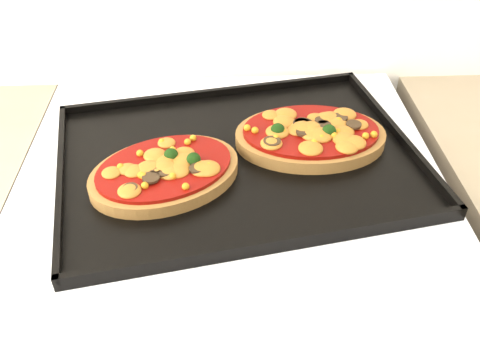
{
  "coord_description": "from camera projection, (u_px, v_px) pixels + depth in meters",
  "views": [
    {
      "loc": [
        -0.03,
        1.13,
        1.37
      ],
      "look_at": [
        -0.01,
        1.69,
        0.92
      ],
      "focal_mm": 40.0,
      "sensor_mm": 36.0,
      "label": 1
    }
  ],
  "objects": [
    {
      "name": "baking_tray",
      "position": [
        238.0,
        157.0,
        0.75
      ],
      "size": [
        0.55,
        0.45,
        0.02
      ],
      "primitive_type": "cube",
      "rotation": [
        0.0,
        0.0,
        0.19
      ],
      "color": "black",
      "rests_on": "stove"
    },
    {
      "name": "pizza_left",
      "position": [
        165.0,
        170.0,
        0.7
      ],
      "size": [
        0.25,
        0.22,
        0.03
      ],
      "primitive_type": null,
      "rotation": [
        0.0,
        0.0,
        0.43
      ],
      "color": "#9D6A36",
      "rests_on": "baking_tray"
    },
    {
      "name": "pizza_right",
      "position": [
        311.0,
        134.0,
        0.77
      ],
      "size": [
        0.22,
        0.15,
        0.03
      ],
      "primitive_type": null,
      "rotation": [
        0.0,
        0.0,
        -0.0
      ],
      "color": "#9D6A36",
      "rests_on": "baking_tray"
    }
  ]
}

